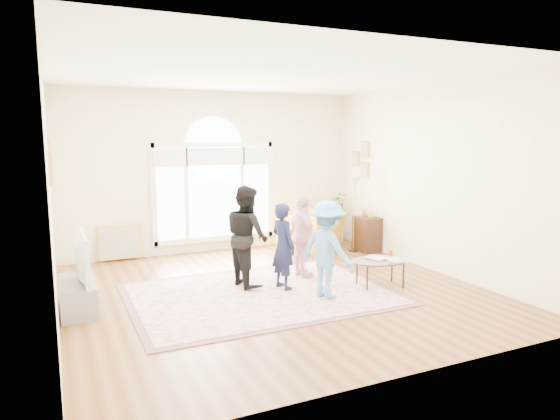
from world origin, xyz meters
name	(u,v)px	position (x,y,z in m)	size (l,w,h in m)	color
ground	(275,291)	(0.00, 0.00, 0.00)	(6.00, 6.00, 0.00)	brown
room_shell	(217,174)	(0.01, 2.83, 1.57)	(6.00, 6.00, 6.00)	#FFF0C4
area_rug	(261,294)	(-0.25, -0.06, 0.01)	(3.60, 2.60, 0.02)	beige
rug_border	(261,294)	(-0.25, -0.06, 0.01)	(3.80, 2.80, 0.01)	#814A55
tv_console	(78,296)	(-2.75, 0.30, 0.21)	(0.45, 1.00, 0.42)	gray
television	(76,257)	(-2.74, 0.30, 0.74)	(0.17, 1.11, 0.64)	black
coffee_table	(380,261)	(1.60, -0.46, 0.40)	(1.05, 0.75, 0.54)	silver
armchair	(312,231)	(1.83, 2.20, 0.38)	(1.18, 1.03, 0.76)	yellow
side_cabinet	(367,234)	(2.78, 1.62, 0.35)	(0.40, 0.50, 0.70)	black
floor_lamp	(354,189)	(2.52, 1.72, 1.28)	(0.24, 0.24, 1.51)	black
plant_pedestal	(339,227)	(2.70, 2.59, 0.35)	(0.20, 0.20, 0.70)	white
potted_plant	(339,202)	(2.70, 2.59, 0.89)	(0.35, 0.30, 0.39)	#33722D
leaning_picture	(121,261)	(-1.87, 2.90, 0.00)	(0.80, 0.05, 0.62)	tan
child_navy	(283,246)	(0.16, 0.03, 0.68)	(0.48, 0.32, 1.32)	#141733
child_black	(247,236)	(-0.28, 0.43, 0.80)	(0.76, 0.59, 1.56)	black
child_pink	(303,236)	(0.71, 0.47, 0.70)	(0.80, 0.33, 1.36)	#F8B5C1
child_blue	(327,249)	(0.55, -0.62, 0.72)	(0.91, 0.52, 1.40)	#5898D8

